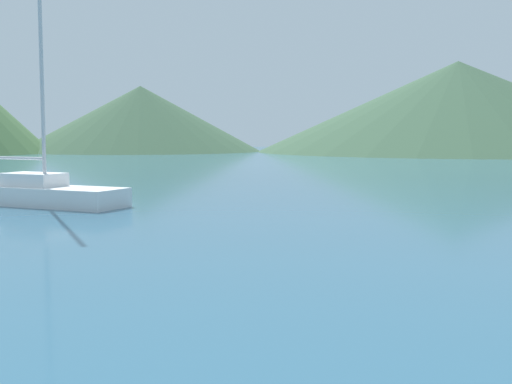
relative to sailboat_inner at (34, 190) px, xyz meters
name	(u,v)px	position (x,y,z in m)	size (l,w,h in m)	color
sailboat_inner	(34,190)	(0.00, 0.00, 0.00)	(6.40, 5.01, 11.01)	white
hill_east	(141,119)	(1.64, 66.83, 3.91)	(32.49, 32.49, 8.78)	#38563D
hill_far_east	(457,107)	(42.43, 57.45, 5.38)	(51.94, 51.94, 11.73)	#38563D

